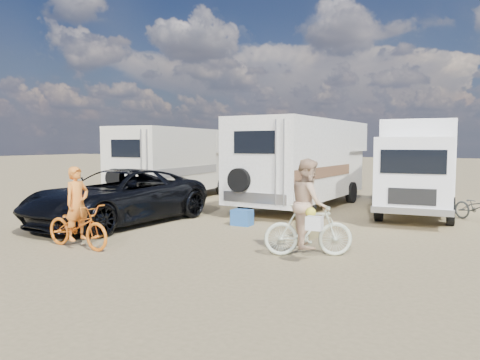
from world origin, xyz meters
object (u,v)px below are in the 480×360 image
at_px(bike_woman, 308,230).
at_px(rider_man, 77,212).
at_px(box_truck, 418,168).
at_px(cooler, 242,217).
at_px(rv_left, 178,164).
at_px(bike_man, 78,226).
at_px(dark_suv, 118,197).
at_px(crate, 306,230).
at_px(rider_woman, 308,212).
at_px(rv_main, 303,164).
at_px(bike_parked, 477,207).

distance_m(bike_woman, rider_man, 4.84).
bearing_deg(box_truck, cooler, -136.14).
height_order(rv_left, bike_man, rv_left).
relative_size(dark_suv, bike_man, 3.03).
height_order(rider_man, crate, rider_man).
bearing_deg(box_truck, crate, -114.26).
distance_m(rv_left, rider_woman, 10.21).
distance_m(box_truck, dark_suv, 9.19).
bearing_deg(bike_man, dark_suv, 30.15).
height_order(dark_suv, bike_woman, dark_suv).
height_order(bike_woman, rider_woman, rider_woman).
bearing_deg(dark_suv, bike_man, -58.77).
relative_size(box_truck, bike_man, 3.54).
bearing_deg(dark_suv, crate, 12.10).
height_order(dark_suv, bike_man, dark_suv).
xyz_separation_m(bike_woman, crate, (-0.55, 1.75, -0.34)).
relative_size(box_truck, rider_man, 4.07).
height_order(bike_woman, crate, bike_woman).
height_order(rider_man, rider_woman, rider_woman).
relative_size(rv_main, cooler, 12.90).
bearing_deg(crate, cooler, 158.50).
distance_m(bike_man, rider_woman, 4.85).
bearing_deg(rv_main, dark_suv, -118.30).
xyz_separation_m(box_truck, bike_woman, (-1.56, -6.77, -0.95)).
xyz_separation_m(bike_man, rider_woman, (4.63, 1.38, 0.40)).
bearing_deg(rv_main, bike_parked, -1.48).
height_order(rv_left, dark_suv, rv_left).
height_order(rv_main, crate, rv_main).
relative_size(dark_suv, bike_parked, 3.50).
relative_size(rider_man, rider_woman, 0.89).
xyz_separation_m(dark_suv, bike_parked, (9.05, 4.62, -0.35)).
bearing_deg(rider_woman, box_truck, -36.52).
height_order(rv_left, bike_parked, rv_left).
bearing_deg(box_truck, rider_man, -128.68).
bearing_deg(rider_man, cooler, -20.66).
distance_m(rider_woman, bike_parked, 6.79).
relative_size(dark_suv, bike_woman, 3.12).
relative_size(bike_woman, bike_parked, 1.12).
height_order(bike_man, rider_woman, rider_woman).
bearing_deg(rider_man, bike_parked, -40.35).
bearing_deg(bike_parked, rider_woman, -165.04).
xyz_separation_m(bike_woman, rider_man, (-4.63, -1.38, 0.26)).
relative_size(rv_left, crate, 15.28).
relative_size(rider_man, crate, 3.43).
xyz_separation_m(dark_suv, rider_man, (1.19, -2.73, 0.02)).
relative_size(bike_man, bike_woman, 1.03).
bearing_deg(rider_woman, cooler, 21.96).
height_order(dark_suv, cooler, dark_suv).
xyz_separation_m(dark_suv, bike_woman, (5.82, -1.34, -0.23)).
distance_m(rv_main, box_truck, 3.73).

